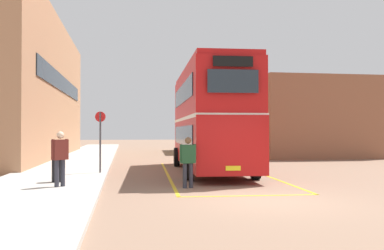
{
  "coord_description": "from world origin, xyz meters",
  "views": [
    {
      "loc": [
        -3.8,
        -11.15,
        1.9
      ],
      "look_at": [
        -0.32,
        10.63,
        2.21
      ],
      "focal_mm": 39.76,
      "sensor_mm": 36.0,
      "label": 1
    }
  ],
  "objects": [
    {
      "name": "ground_plane",
      "position": [
        0.0,
        14.4,
        0.0
      ],
      "size": [
        135.6,
        135.6,
        0.0
      ],
      "primitive_type": "plane",
      "color": "#846651"
    },
    {
      "name": "sidewalk_left",
      "position": [
        -6.5,
        16.8,
        0.07
      ],
      "size": [
        4.0,
        57.6,
        0.14
      ],
      "primitive_type": "cube",
      "color": "#B2ADA3",
      "rests_on": "ground"
    },
    {
      "name": "brick_building_left",
      "position": [
        -10.85,
        19.89,
        4.73
      ],
      "size": [
        5.57,
        24.39,
        9.46
      ],
      "color": "#AD7A56",
      "rests_on": "ground"
    },
    {
      "name": "depot_building_right",
      "position": [
        9.84,
        22.02,
        2.85
      ],
      "size": [
        8.75,
        14.01,
        5.69
      ],
      "color": "brown",
      "rests_on": "ground"
    },
    {
      "name": "double_decker_bus",
      "position": [
        0.14,
        8.21,
        2.51
      ],
      "size": [
        3.27,
        10.74,
        4.75
      ],
      "color": "black",
      "rests_on": "ground"
    },
    {
      "name": "single_deck_bus",
      "position": [
        2.39,
        26.46,
        1.64
      ],
      "size": [
        3.13,
        9.68,
        3.02
      ],
      "color": "black",
      "rests_on": "ground"
    },
    {
      "name": "pedestrian_boarding",
      "position": [
        -1.7,
        2.85,
        0.98
      ],
      "size": [
        0.56,
        0.29,
        1.69
      ],
      "color": "#2D2D38",
      "rests_on": "ground"
    },
    {
      "name": "pedestrian_waiting_near",
      "position": [
        -5.8,
        2.76,
        1.16
      ],
      "size": [
        0.51,
        0.5,
        1.74
      ],
      "color": "#2D2D38",
      "rests_on": "sidewalk_left"
    },
    {
      "name": "litter_bin",
      "position": [
        -6.06,
        4.06,
        0.57
      ],
      "size": [
        0.43,
        0.43,
        0.85
      ],
      "color": "black",
      "rests_on": "sidewalk_left"
    },
    {
      "name": "bus_stop_sign",
      "position": [
        -4.8,
        7.22,
        1.7
      ],
      "size": [
        0.44,
        0.08,
        2.58
      ],
      "color": "#4C4C51",
      "rests_on": "sidewalk_left"
    },
    {
      "name": "bay_marking_yellow",
      "position": [
        0.09,
        6.25,
        0.0
      ],
      "size": [
        4.89,
        12.84,
        0.01
      ],
      "color": "gold",
      "rests_on": "ground"
    }
  ]
}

